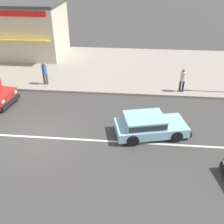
# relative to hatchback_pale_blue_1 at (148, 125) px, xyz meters

# --- Properties ---
(ground_plane) EXTENTS (160.00, 160.00, 0.00)m
(ground_plane) POSITION_rel_hatchback_pale_blue_1_xyz_m (-5.65, -0.79, -0.59)
(ground_plane) COLOR #423F3D
(lane_centre_stripe) EXTENTS (50.40, 0.14, 0.01)m
(lane_centre_stripe) POSITION_rel_hatchback_pale_blue_1_xyz_m (-5.65, -0.79, -0.59)
(lane_centre_stripe) COLOR silver
(lane_centre_stripe) RESTS_ON ground
(kerb_strip) EXTENTS (68.00, 10.00, 0.15)m
(kerb_strip) POSITION_rel_hatchback_pale_blue_1_xyz_m (-5.65, 9.33, -0.51)
(kerb_strip) COLOR #9E9384
(kerb_strip) RESTS_ON ground
(hatchback_pale_blue_1) EXTENTS (3.99, 2.50, 1.10)m
(hatchback_pale_blue_1) POSITION_rel_hatchback_pale_blue_1_xyz_m (0.00, 0.00, 0.00)
(hatchback_pale_blue_1) COLOR #93C6D6
(hatchback_pale_blue_1) RESTS_ON ground
(pedestrian_mid_kerb) EXTENTS (0.34, 0.34, 1.64)m
(pedestrian_mid_kerb) POSITION_rel_hatchback_pale_blue_1_xyz_m (-7.10, 5.30, 0.51)
(pedestrian_mid_kerb) COLOR #4C4238
(pedestrian_mid_kerb) RESTS_ON kerb_strip
(pedestrian_far_end) EXTENTS (0.34, 0.34, 1.60)m
(pedestrian_far_end) POSITION_rel_hatchback_pale_blue_1_xyz_m (2.33, 4.99, 0.49)
(pedestrian_far_end) COLOR #232838
(pedestrian_far_end) RESTS_ON kerb_strip
(shopfront_corner_warung) EXTENTS (6.13, 5.73, 4.58)m
(shopfront_corner_warung) POSITION_rel_hatchback_pale_blue_1_xyz_m (-10.45, 11.74, 1.86)
(shopfront_corner_warung) COLOR beige
(shopfront_corner_warung) RESTS_ON kerb_strip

